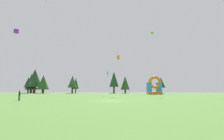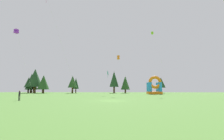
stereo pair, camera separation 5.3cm
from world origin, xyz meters
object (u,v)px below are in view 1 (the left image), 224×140
Objects in this scene: kite_orange_box at (118,58)px; person_left_edge at (19,95)px; kite_lime_box at (152,33)px; kite_teal_diamond at (107,74)px; kite_purple_box at (16,31)px; inflatable_yellow_castle at (154,87)px.

kite_orange_box reaches higher than person_left_edge.
kite_lime_box is at bearing -162.30° from person_left_edge.
kite_orange_box is at bearing -38.32° from kite_teal_diamond.
kite_lime_box reaches higher than kite_purple_box.
inflatable_yellow_castle is (36.95, 23.31, -12.91)m from kite_purple_box.
kite_purple_box is at bearing -158.84° from kite_orange_box.
inflatable_yellow_castle is (29.66, 32.39, 1.46)m from person_left_edge.
kite_teal_diamond is 25.47m from kite_purple_box.
kite_lime_box is at bearing 22.77° from kite_purple_box.
kite_purple_box is at bearing -74.24° from person_left_edge.
kite_orange_box is 1.74× the size of inflatable_yellow_castle.
kite_lime_box is 3.08× the size of inflatable_yellow_castle.
kite_purple_box is 18.50m from person_left_edge.
kite_orange_box is 0.71× the size of kite_purple_box.
kite_orange_box is 26.12m from kite_purple_box.
kite_orange_box is (3.30, -2.61, 4.31)m from kite_teal_diamond.
kite_orange_box is at bearing -153.81° from kite_lime_box.
kite_teal_diamond is 1.09× the size of inflatable_yellow_castle.
kite_teal_diamond is 20.27m from inflatable_yellow_castle.
person_left_edge is at bearing -139.31° from kite_lime_box.
kite_orange_box is 20.82m from inflatable_yellow_castle.
kite_orange_box reaches higher than inflatable_yellow_castle.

